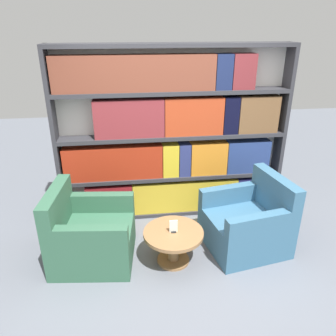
% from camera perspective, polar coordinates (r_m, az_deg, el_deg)
% --- Properties ---
extents(ground_plane, '(14.00, 14.00, 0.00)m').
position_cam_1_polar(ground_plane, '(3.68, 4.04, -18.88)').
color(ground_plane, slate).
extents(bookshelf, '(3.01, 0.30, 2.29)m').
position_cam_1_polar(bookshelf, '(4.33, 0.92, 5.22)').
color(bookshelf, silver).
rests_on(bookshelf, ground_plane).
extents(armchair_left, '(0.96, 0.91, 0.88)m').
position_cam_1_polar(armchair_left, '(3.87, -13.48, -11.40)').
color(armchair_left, '#336047').
rests_on(armchair_left, ground_plane).
extents(armchair_right, '(1.00, 0.96, 0.88)m').
position_cam_1_polar(armchair_right, '(4.08, 13.75, -9.41)').
color(armchair_right, '#386684').
rests_on(armchair_right, ground_plane).
extents(coffee_table, '(0.67, 0.67, 0.40)m').
position_cam_1_polar(coffee_table, '(3.73, 0.94, -12.44)').
color(coffee_table, olive).
rests_on(coffee_table, ground_plane).
extents(table_sign, '(0.09, 0.06, 0.14)m').
position_cam_1_polar(table_sign, '(3.63, 0.96, -10.24)').
color(table_sign, black).
rests_on(table_sign, coffee_table).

